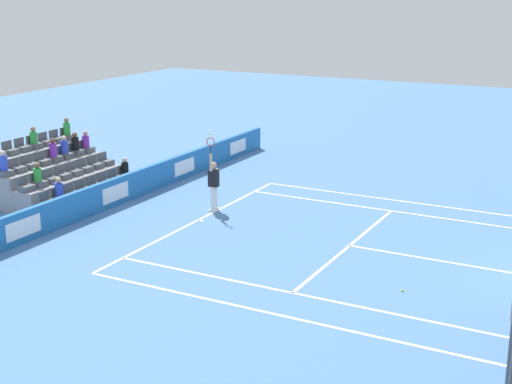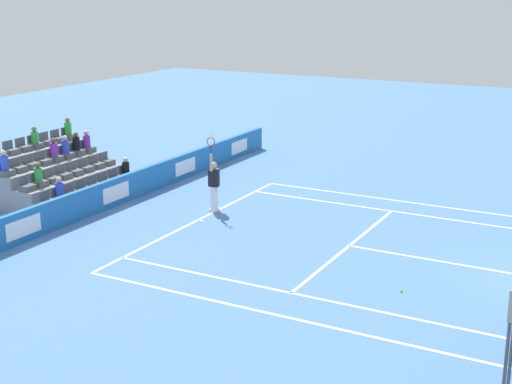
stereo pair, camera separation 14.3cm
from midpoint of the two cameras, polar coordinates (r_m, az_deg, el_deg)
The scene contains 12 objects.
line_baseline at distance 25.31m, azimuth -4.31°, elevation -2.16°, with size 10.97×0.10×0.01m, color white.
line_service at distance 22.97m, azimuth 7.36°, elevation -4.12°, with size 8.23×0.10×0.01m, color white.
line_centre_service at distance 22.12m, azimuth 15.14°, elevation -5.34°, with size 0.10×6.40×0.01m, color white.
line_singles_sideline_left at distance 19.26m, azimuth 4.18°, elevation -8.01°, with size 0.10×11.89×0.01m, color white.
line_singles_sideline_right at distance 26.54m, azimuth 11.48°, elevation -1.59°, with size 0.10×11.89×0.01m, color white.
line_doubles_sideline_left at distance 18.12m, azimuth 2.37°, elevation -9.55°, with size 0.10×11.89×0.01m, color white.
line_doubles_sideline_right at distance 27.81m, azimuth 12.31°, elevation -0.84°, with size 0.10×11.89×0.01m, color white.
line_centre_mark at distance 25.26m, azimuth -4.12°, elevation -2.19°, with size 0.10×0.20×0.01m, color white.
sponsor_barrier at distance 27.20m, azimuth -10.74°, elevation -0.02°, with size 22.57×0.22×1.02m.
tennis_player at distance 26.04m, azimuth -3.10°, elevation 0.64°, with size 0.53×0.39×2.85m.
stadium_stand at distance 29.05m, azimuth -15.28°, elevation 1.07°, with size 4.96×3.80×2.59m.
loose_tennis_ball at distance 19.84m, azimuth 11.32°, elevation -7.46°, with size 0.07×0.07×0.07m, color #D1E533.
Camera 2 is at (20.24, 1.22, 7.70)m, focal length 51.98 mm.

